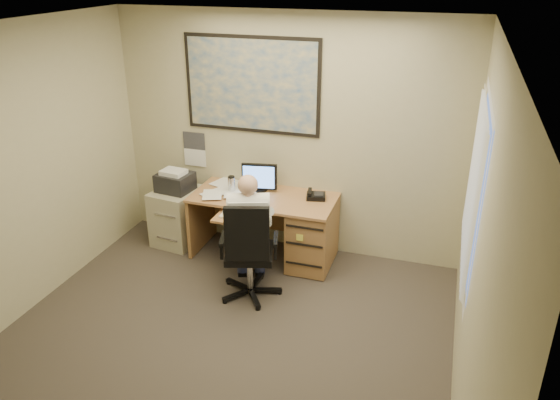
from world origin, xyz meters
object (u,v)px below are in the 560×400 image
(office_chair, at_px, (247,269))
(person, at_px, (250,236))
(desk, at_px, (292,225))
(filing_cabinet, at_px, (178,211))

(office_chair, relative_size, person, 0.84)
(desk, height_order, office_chair, office_chair)
(desk, height_order, person, person)
(filing_cabinet, distance_m, office_chair, 1.49)
(office_chair, xyz_separation_m, person, (0.01, 0.08, 0.33))
(desk, bearing_deg, filing_cabinet, -179.87)
(person, bearing_deg, filing_cabinet, 128.11)
(office_chair, bearing_deg, filing_cabinet, 128.25)
(desk, distance_m, office_chair, 0.89)
(desk, xyz_separation_m, person, (-0.20, -0.78, 0.21))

